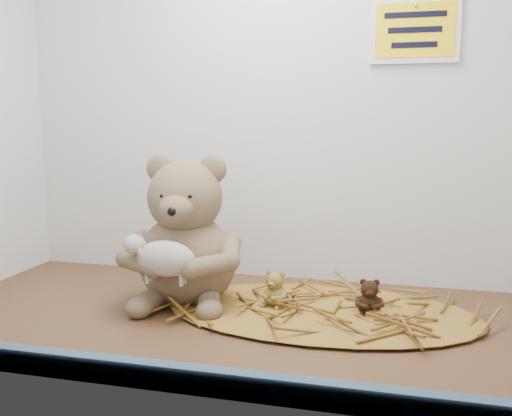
% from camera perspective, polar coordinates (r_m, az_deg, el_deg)
% --- Properties ---
extents(alcove_shell, '(1.20, 0.60, 0.90)m').
position_cam_1_polar(alcove_shell, '(1.10, -0.60, 13.16)').
color(alcove_shell, '#422D17').
rests_on(alcove_shell, ground).
extents(front_rail, '(1.19, 0.02, 0.04)m').
position_cam_1_polar(front_rail, '(0.82, -7.61, -16.45)').
color(front_rail, '#3E5F77').
rests_on(front_rail, shelf_floor).
extents(straw_bed, '(0.60, 0.35, 0.01)m').
position_cam_1_polar(straw_bed, '(1.11, 6.50, -10.21)').
color(straw_bed, brown).
rests_on(straw_bed, shelf_floor).
extents(main_teddy, '(0.27, 0.28, 0.30)m').
position_cam_1_polar(main_teddy, '(1.15, -6.97, -2.14)').
color(main_teddy, '#765F48').
rests_on(main_teddy, shelf_floor).
extents(toy_lamb, '(0.14, 0.09, 0.09)m').
position_cam_1_polar(toy_lamb, '(1.06, -9.04, -5.02)').
color(toy_lamb, beige).
rests_on(toy_lamb, main_teddy).
extents(mini_teddy_tan, '(0.07, 0.07, 0.07)m').
position_cam_1_polar(mini_teddy_tan, '(1.11, 1.92, -7.89)').
color(mini_teddy_tan, olive).
rests_on(mini_teddy_tan, straw_bed).
extents(mini_teddy_brown, '(0.06, 0.06, 0.07)m').
position_cam_1_polar(mini_teddy_brown, '(1.09, 11.27, -8.54)').
color(mini_teddy_brown, black).
rests_on(mini_teddy_brown, straw_bed).
extents(wall_sign, '(0.16, 0.01, 0.11)m').
position_cam_1_polar(wall_sign, '(1.28, 15.58, 16.75)').
color(wall_sign, yellow).
rests_on(wall_sign, back_wall).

